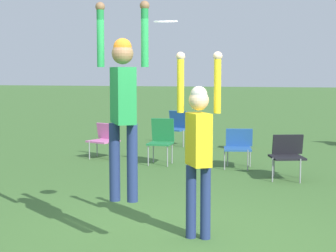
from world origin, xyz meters
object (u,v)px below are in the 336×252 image
at_px(camping_chair_1, 177,125).
at_px(camping_chair_5, 238,145).
at_px(camping_chair_3, 104,138).
at_px(person_jumping, 123,96).
at_px(frisbee, 166,21).
at_px(person_defending, 199,140).
at_px(camping_chair_4, 287,153).
at_px(camping_chair_0, 161,138).
at_px(cooler_box, 237,142).

height_order(camping_chair_1, camping_chair_5, camping_chair_1).
bearing_deg(camping_chair_3, person_jumping, 133.42).
bearing_deg(frisbee, person_defending, 12.47).
bearing_deg(person_defending, camping_chair_4, 136.59).
xyz_separation_m(person_defending, frisbee, (-0.37, -0.08, 1.35)).
relative_size(camping_chair_3, camping_chair_4, 0.96).
bearing_deg(camping_chair_0, person_defending, 109.21).
bearing_deg(camping_chair_1, camping_chair_4, 147.14).
relative_size(person_defending, camping_chair_1, 2.42).
bearing_deg(camping_chair_0, camping_chair_5, 177.68).
height_order(camping_chair_0, camping_chair_4, camping_chair_0).
xyz_separation_m(camping_chair_0, camping_chair_4, (2.60, -1.06, -0.08)).
relative_size(person_defending, frisbee, 8.00).
bearing_deg(person_defending, camping_chair_3, 179.45).
bearing_deg(person_jumping, camping_chair_5, -37.54).
height_order(camping_chair_1, camping_chair_3, camping_chair_1).
bearing_deg(camping_chair_5, frisbee, 78.13).
bearing_deg(frisbee, camping_chair_4, 72.50).
distance_m(camping_chair_3, cooler_box, 3.48).
height_order(person_jumping, camping_chair_3, person_jumping).
bearing_deg(camping_chair_1, camping_chair_0, 117.20).
bearing_deg(camping_chair_4, frisbee, 54.63).
bearing_deg(cooler_box, camping_chair_0, -115.16).
xyz_separation_m(person_jumping, person_defending, (0.76, 0.45, -0.52)).
bearing_deg(camping_chair_5, person_defending, 82.38).
bearing_deg(camping_chair_3, camping_chair_5, -169.52).
bearing_deg(camping_chair_0, frisbee, 105.10).
relative_size(person_defending, cooler_box, 5.04).
bearing_deg(person_defending, camping_chair_1, 163.92).
relative_size(camping_chair_1, camping_chair_4, 1.13).
distance_m(person_jumping, cooler_box, 8.24).
bearing_deg(camping_chair_0, camping_chair_3, -19.46).
relative_size(frisbee, camping_chair_5, 0.35).
distance_m(camping_chair_3, camping_chair_4, 4.35).
xyz_separation_m(camping_chair_1, cooler_box, (1.59, -0.25, -0.36)).
xyz_separation_m(camping_chair_3, camping_chair_4, (4.05, -1.57, 0.03)).
bearing_deg(camping_chair_1, camping_chair_3, 85.94).
bearing_deg(camping_chair_0, camping_chair_4, 158.03).
bearing_deg(camping_chair_1, cooler_box, -168.17).
xyz_separation_m(camping_chair_4, cooler_box, (-1.34, 3.74, -0.32)).
relative_size(person_jumping, frisbee, 8.11).
distance_m(camping_chair_1, camping_chair_3, 2.67).
xyz_separation_m(person_defending, camping_chair_0, (-1.72, 4.96, -0.60)).
xyz_separation_m(frisbee, camping_chair_0, (-1.35, 5.04, -1.95)).
xyz_separation_m(camping_chair_0, camping_chair_5, (1.61, -0.07, -0.09)).
height_order(person_defending, camping_chair_0, person_defending).
distance_m(person_jumping, camping_chair_0, 5.61).
xyz_separation_m(person_defending, camping_chair_1, (-2.04, 7.90, -0.63)).
bearing_deg(person_jumping, camping_chair_0, -20.55).
distance_m(person_defending, camping_chair_4, 4.06).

